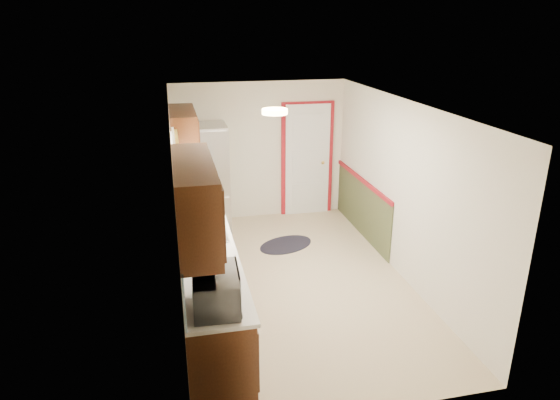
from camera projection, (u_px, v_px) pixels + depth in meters
name	position (u px, v px, depth m)	size (l,w,h in m)	color
room_shell	(295.00, 198.00, 6.41)	(3.20, 5.20, 2.52)	#C9B58E
kitchen_run	(201.00, 244.00, 6.02)	(0.63, 4.00, 2.20)	#3B1C0D
back_wall_trim	(319.00, 169.00, 8.74)	(1.12, 2.30, 2.08)	maroon
ceiling_fixture	(275.00, 111.00, 5.77)	(0.30, 0.30, 0.06)	#FFD88C
microwave	(216.00, 287.00, 4.39)	(0.61, 0.34, 0.41)	white
refrigerator	(205.00, 179.00, 8.19)	(0.75, 0.75, 1.80)	#B7B7BC
rug	(286.00, 245.00, 7.90)	(0.91, 0.59, 0.01)	black
cooktop	(198.00, 204.00, 6.94)	(0.54, 0.65, 0.02)	black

